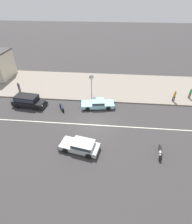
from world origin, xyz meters
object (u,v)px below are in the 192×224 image
at_px(hatchback_silver_3, 81,146).
at_px(pedestrian_near_clock, 191,92).
at_px(motorcycle_1, 160,152).
at_px(pedestrian_mid_kerb, 19,86).
at_px(sedan_pale_blue_4, 98,104).
at_px(motorcycle_0, 62,107).
at_px(minivan_black_1, 28,100).
at_px(street_clock, 91,82).
at_px(pedestrian_far_end, 175,95).

distance_m(hatchback_silver_3, pedestrian_near_clock, 18.20).
bearing_deg(pedestrian_near_clock, hatchback_silver_3, -141.49).
bearing_deg(motorcycle_1, pedestrian_mid_kerb, 150.40).
bearing_deg(hatchback_silver_3, sedan_pale_blue_4, 82.59).
bearing_deg(motorcycle_0, pedestrian_mid_kerb, 151.92).
height_order(minivan_black_1, motorcycle_0, minivan_black_1).
distance_m(minivan_black_1, pedestrian_mid_kerb, 4.69).
xyz_separation_m(motorcycle_1, pedestrian_near_clock, (6.48, 11.25, 0.68)).
relative_size(motorcycle_0, motorcycle_1, 0.81).
bearing_deg(street_clock, motorcycle_1, -51.51).
relative_size(hatchback_silver_3, motorcycle_1, 2.15).
relative_size(pedestrian_mid_kerb, pedestrian_far_end, 0.92).
height_order(sedan_pale_blue_4, pedestrian_far_end, pedestrian_far_end).
relative_size(motorcycle_0, pedestrian_near_clock, 0.97).
xyz_separation_m(motorcycle_0, pedestrian_far_end, (15.42, 3.35, 0.69)).
bearing_deg(street_clock, minivan_black_1, -163.87).
bearing_deg(sedan_pale_blue_4, pedestrian_mid_kerb, 166.28).
xyz_separation_m(pedestrian_mid_kerb, pedestrian_far_end, (23.21, -0.81, 0.08)).
xyz_separation_m(hatchback_silver_3, pedestrian_mid_kerb, (-11.55, 11.05, 0.45)).
distance_m(hatchback_silver_3, pedestrian_mid_kerb, 15.99).
relative_size(minivan_black_1, motorcycle_1, 2.38).
height_order(sedan_pale_blue_4, motorcycle_0, sedan_pale_blue_4).
bearing_deg(pedestrian_far_end, sedan_pale_blue_4, -167.98).
bearing_deg(hatchback_silver_3, pedestrian_mid_kerb, 136.27).
height_order(hatchback_silver_3, sedan_pale_blue_4, hatchback_silver_3).
bearing_deg(pedestrian_near_clock, street_clock, -174.31).
bearing_deg(pedestrian_mid_kerb, hatchback_silver_3, -43.73).
bearing_deg(hatchback_silver_3, pedestrian_far_end, 41.27).
distance_m(sedan_pale_blue_4, pedestrian_near_clock, 13.63).
distance_m(hatchback_silver_3, motorcycle_0, 7.85).
bearing_deg(motorcycle_0, street_clock, 39.16).
distance_m(hatchback_silver_3, street_clock, 10.16).
height_order(minivan_black_1, pedestrian_far_end, pedestrian_far_end).
bearing_deg(motorcycle_0, motorcycle_1, -30.61).
bearing_deg(minivan_black_1, motorcycle_0, -6.62).
distance_m(minivan_black_1, motorcycle_1, 17.90).
distance_m(minivan_black_1, pedestrian_near_clock, 23.11).
relative_size(sedan_pale_blue_4, pedestrian_near_clock, 2.89).
xyz_separation_m(sedan_pale_blue_4, pedestrian_far_end, (10.63, 2.26, 0.58)).
bearing_deg(motorcycle_0, minivan_black_1, 173.38).
bearing_deg(pedestrian_far_end, hatchback_silver_3, -138.73).
bearing_deg(street_clock, pedestrian_far_end, 1.64).
xyz_separation_m(motorcycle_1, street_clock, (-7.81, 9.82, 2.44)).
relative_size(minivan_black_1, motorcycle_0, 2.96).
xyz_separation_m(sedan_pale_blue_4, street_clock, (-1.09, 1.93, 2.33)).
xyz_separation_m(hatchback_silver_3, motorcycle_1, (7.76, 0.08, -0.16)).
relative_size(hatchback_silver_3, sedan_pale_blue_4, 0.89).
height_order(pedestrian_near_clock, pedestrian_far_end, pedestrian_far_end).
relative_size(motorcycle_0, pedestrian_mid_kerb, 1.04).
relative_size(motorcycle_0, pedestrian_far_end, 0.96).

